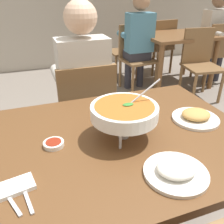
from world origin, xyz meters
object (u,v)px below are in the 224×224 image
(chair_bg_right, at_px, (129,46))
(chair_bg_window, at_px, (200,60))
(chair_diner_main, at_px, (86,112))
(chair_bg_left, at_px, (135,54))
(dining_table_far, at_px, (176,44))
(chair_bg_middle, at_px, (216,50))
(rice_plate, at_px, (176,170))
(appetizer_plate, at_px, (196,116))
(diner_main, at_px, (83,82))
(patron_bg_middle, at_px, (216,33))
(sauce_dish, at_px, (54,144))
(curry_bowl, at_px, (124,112))
(dining_table_main, at_px, (122,154))
(patron_bg_left, at_px, (138,38))
(chair_bg_corner, at_px, (160,44))

(chair_bg_right, height_order, chair_bg_window, same)
(chair_diner_main, xyz_separation_m, chair_bg_left, (1.12, 1.50, 0.00))
(dining_table_far, xyz_separation_m, chair_bg_middle, (0.64, -0.12, -0.11))
(rice_plate, relative_size, appetizer_plate, 1.00)
(appetizer_plate, bearing_deg, rice_plate, -135.74)
(diner_main, distance_m, dining_table_far, 2.21)
(appetizer_plate, xyz_separation_m, patron_bg_middle, (1.97, 2.13, -0.03))
(chair_bg_right, bearing_deg, rice_plate, -110.42)
(patron_bg_middle, bearing_deg, diner_main, -150.46)
(sauce_dish, bearing_deg, chair_bg_middle, 36.84)
(chair_bg_right, bearing_deg, diner_main, -122.19)
(appetizer_plate, bearing_deg, curry_bowl, -177.49)
(patron_bg_middle, bearing_deg, chair_bg_window, -141.88)
(dining_table_main, xyz_separation_m, chair_bg_middle, (2.37, 2.04, -0.14))
(appetizer_plate, relative_size, chair_bg_middle, 0.27)
(dining_table_main, bearing_deg, chair_bg_right, 65.95)
(diner_main, distance_m, patron_bg_left, 1.77)
(curry_bowl, relative_size, patron_bg_middle, 0.25)
(rice_plate, xyz_separation_m, dining_table_far, (1.64, 2.47, -0.16))
(chair_bg_corner, bearing_deg, sauce_dish, -128.13)
(dining_table_far, bearing_deg, chair_bg_left, 171.02)
(rice_plate, height_order, appetizer_plate, same)
(chair_bg_corner, bearing_deg, appetizer_plate, -117.01)
(patron_bg_middle, bearing_deg, appetizer_plate, -132.81)
(patron_bg_middle, bearing_deg, patron_bg_left, 178.60)
(dining_table_main, height_order, chair_bg_middle, chair_bg_middle)
(sauce_dish, relative_size, chair_bg_right, 0.10)
(chair_bg_window, bearing_deg, sauce_dish, -142.00)
(curry_bowl, relative_size, chair_bg_left, 0.37)
(chair_bg_middle, distance_m, chair_bg_window, 0.70)
(chair_diner_main, distance_m, chair_bg_window, 2.00)
(curry_bowl, xyz_separation_m, chair_bg_corner, (1.79, 2.71, -0.38))
(chair_bg_middle, xyz_separation_m, patron_bg_middle, (0.01, 0.10, 0.24))
(curry_bowl, bearing_deg, dining_table_main, 73.54)
(dining_table_far, distance_m, patron_bg_left, 0.63)
(appetizer_plate, bearing_deg, patron_bg_middle, 47.19)
(chair_diner_main, bearing_deg, diner_main, 90.00)
(chair_bg_middle, xyz_separation_m, patron_bg_left, (-1.26, 0.13, 0.24))
(chair_bg_left, relative_size, patron_bg_left, 0.69)
(curry_bowl, bearing_deg, patron_bg_middle, 41.99)
(rice_plate, distance_m, dining_table_far, 2.97)
(chair_bg_corner, bearing_deg, dining_table_far, -96.01)
(chair_diner_main, xyz_separation_m, diner_main, (0.00, 0.03, 0.24))
(rice_plate, bearing_deg, appetizer_plate, 44.26)
(curry_bowl, distance_m, patron_bg_left, 2.45)
(chair_bg_middle, xyz_separation_m, chair_bg_right, (-1.16, 0.67, 0.00))
(dining_table_far, distance_m, patron_bg_middle, 0.67)
(dining_table_main, bearing_deg, patron_bg_middle, 41.89)
(patron_bg_left, bearing_deg, appetizer_plate, -107.89)
(dining_table_main, xyz_separation_m, sauce_dish, (-0.32, 0.03, 0.12))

